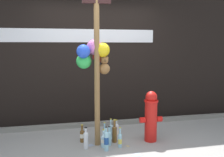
{
  "coord_description": "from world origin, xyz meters",
  "views": [
    {
      "loc": [
        -0.85,
        -3.71,
        1.62
      ],
      "look_at": [
        0.04,
        0.25,
        1.09
      ],
      "focal_mm": 40.79,
      "sensor_mm": 36.0,
      "label": 1
    }
  ],
  "objects_px": {
    "bottle_4": "(120,140)",
    "bottle_8": "(111,131)",
    "bottle_3": "(97,133)",
    "fire_hydrant": "(151,116)",
    "bottle_6": "(82,135)",
    "bottle_1": "(115,133)",
    "bottle_2": "(117,131)",
    "bottle_7": "(105,135)",
    "bottle_10": "(86,139)",
    "bottle_5": "(103,140)",
    "memorial_post": "(95,49)",
    "bottle_0": "(106,140)",
    "bottle_9": "(109,137)"
  },
  "relations": [
    {
      "from": "bottle_4",
      "to": "bottle_8",
      "type": "relative_size",
      "value": 0.9
    },
    {
      "from": "bottle_3",
      "to": "fire_hydrant",
      "type": "bearing_deg",
      "value": -11.45
    },
    {
      "from": "bottle_4",
      "to": "bottle_6",
      "type": "height_order",
      "value": "bottle_4"
    },
    {
      "from": "bottle_1",
      "to": "bottle_2",
      "type": "xyz_separation_m",
      "value": [
        0.06,
        0.11,
        -0.01
      ]
    },
    {
      "from": "bottle_4",
      "to": "bottle_7",
      "type": "relative_size",
      "value": 0.95
    },
    {
      "from": "bottle_3",
      "to": "bottle_7",
      "type": "xyz_separation_m",
      "value": [
        0.11,
        -0.08,
        -0.01
      ]
    },
    {
      "from": "bottle_3",
      "to": "bottle_10",
      "type": "xyz_separation_m",
      "value": [
        -0.23,
        -0.28,
        0.01
      ]
    },
    {
      "from": "bottle_5",
      "to": "bottle_8",
      "type": "bearing_deg",
      "value": 59.79
    },
    {
      "from": "memorial_post",
      "to": "bottle_3",
      "type": "height_order",
      "value": "memorial_post"
    },
    {
      "from": "memorial_post",
      "to": "fire_hydrant",
      "type": "relative_size",
      "value": 3.04
    },
    {
      "from": "bottle_4",
      "to": "bottle_10",
      "type": "xyz_separation_m",
      "value": [
        -0.54,
        0.06,
        0.03
      ]
    },
    {
      "from": "bottle_0",
      "to": "bottle_9",
      "type": "relative_size",
      "value": 1.21
    },
    {
      "from": "bottle_9",
      "to": "bottle_6",
      "type": "bearing_deg",
      "value": 151.65
    },
    {
      "from": "bottle_0",
      "to": "bottle_7",
      "type": "relative_size",
      "value": 1.12
    },
    {
      "from": "bottle_8",
      "to": "bottle_5",
      "type": "bearing_deg",
      "value": -120.21
    },
    {
      "from": "bottle_3",
      "to": "bottle_4",
      "type": "height_order",
      "value": "bottle_3"
    },
    {
      "from": "bottle_6",
      "to": "bottle_8",
      "type": "height_order",
      "value": "bottle_8"
    },
    {
      "from": "bottle_7",
      "to": "bottle_2",
      "type": "bearing_deg",
      "value": 18.78
    },
    {
      "from": "bottle_7",
      "to": "bottle_8",
      "type": "relative_size",
      "value": 0.95
    },
    {
      "from": "bottle_9",
      "to": "bottle_10",
      "type": "relative_size",
      "value": 0.91
    },
    {
      "from": "memorial_post",
      "to": "bottle_1",
      "type": "xyz_separation_m",
      "value": [
        0.32,
        -0.0,
        -1.4
      ]
    },
    {
      "from": "bottle_0",
      "to": "bottle_8",
      "type": "relative_size",
      "value": 1.06
    },
    {
      "from": "bottle_2",
      "to": "bottle_8",
      "type": "relative_size",
      "value": 0.98
    },
    {
      "from": "bottle_1",
      "to": "bottle_9",
      "type": "height_order",
      "value": "bottle_1"
    },
    {
      "from": "bottle_4",
      "to": "bottle_9",
      "type": "bearing_deg",
      "value": 139.41
    },
    {
      "from": "memorial_post",
      "to": "bottle_1",
      "type": "height_order",
      "value": "memorial_post"
    },
    {
      "from": "memorial_post",
      "to": "bottle_3",
      "type": "distance_m",
      "value": 1.42
    },
    {
      "from": "bottle_0",
      "to": "bottle_3",
      "type": "bearing_deg",
      "value": 99.43
    },
    {
      "from": "bottle_4",
      "to": "bottle_7",
      "type": "xyz_separation_m",
      "value": [
        -0.2,
        0.26,
        0.01
      ]
    },
    {
      "from": "fire_hydrant",
      "to": "bottle_7",
      "type": "height_order",
      "value": "fire_hydrant"
    },
    {
      "from": "bottle_10",
      "to": "bottle_1",
      "type": "bearing_deg",
      "value": 18.25
    },
    {
      "from": "memorial_post",
      "to": "bottle_0",
      "type": "xyz_separation_m",
      "value": [
        0.12,
        -0.31,
        -1.4
      ]
    },
    {
      "from": "bottle_10",
      "to": "bottle_3",
      "type": "bearing_deg",
      "value": 50.85
    },
    {
      "from": "bottle_2",
      "to": "bottle_7",
      "type": "height_order",
      "value": "bottle_2"
    },
    {
      "from": "bottle_2",
      "to": "bottle_3",
      "type": "xyz_separation_m",
      "value": [
        -0.33,
        0.0,
        -0.01
      ]
    },
    {
      "from": "bottle_0",
      "to": "bottle_4",
      "type": "bearing_deg",
      "value": 19.63
    },
    {
      "from": "bottle_2",
      "to": "bottle_7",
      "type": "relative_size",
      "value": 1.03
    },
    {
      "from": "fire_hydrant",
      "to": "bottle_1",
      "type": "relative_size",
      "value": 2.17
    },
    {
      "from": "bottle_3",
      "to": "bottle_10",
      "type": "height_order",
      "value": "bottle_10"
    },
    {
      "from": "memorial_post",
      "to": "bottle_2",
      "type": "relative_size",
      "value": 7.36
    },
    {
      "from": "bottle_9",
      "to": "bottle_5",
      "type": "bearing_deg",
      "value": -145.87
    },
    {
      "from": "bottle_4",
      "to": "bottle_3",
      "type": "bearing_deg",
      "value": 132.3
    },
    {
      "from": "bottle_1",
      "to": "bottle_9",
      "type": "bearing_deg",
      "value": -139.7
    },
    {
      "from": "bottle_6",
      "to": "bottle_7",
      "type": "xyz_separation_m",
      "value": [
        0.37,
        -0.09,
        0.01
      ]
    },
    {
      "from": "bottle_1",
      "to": "fire_hydrant",
      "type": "bearing_deg",
      "value": -5.96
    },
    {
      "from": "bottle_1",
      "to": "bottle_7",
      "type": "relative_size",
      "value": 1.15
    },
    {
      "from": "memorial_post",
      "to": "bottle_6",
      "type": "height_order",
      "value": "memorial_post"
    },
    {
      "from": "bottle_1",
      "to": "bottle_7",
      "type": "bearing_deg",
      "value": 167.8
    },
    {
      "from": "bottle_9",
      "to": "bottle_8",
      "type": "bearing_deg",
      "value": 71.85
    },
    {
      "from": "bottle_4",
      "to": "bottle_5",
      "type": "xyz_separation_m",
      "value": [
        -0.26,
        0.05,
        -0.01
      ]
    }
  ]
}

